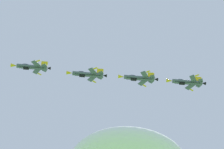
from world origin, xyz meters
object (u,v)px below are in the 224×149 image
Objects in this scene: fighter_jet_lead at (31,67)px; fighter_jet_left_wing at (87,74)px; fighter_jet_right_wing at (138,78)px; fighter_jet_left_outer at (186,82)px.

fighter_jet_lead is 1.00× the size of fighter_jet_left_wing.
fighter_jet_left_wing is 20.37m from fighter_jet_right_wing.
fighter_jet_lead is at bearing 85.67° from fighter_jet_left_wing.
fighter_jet_left_outer reaches higher than fighter_jet_left_wing.
fighter_jet_left_wing is 1.00× the size of fighter_jet_right_wing.
fighter_jet_right_wing is 1.00× the size of fighter_jet_left_outer.
fighter_jet_left_outer reaches higher than fighter_jet_right_wing.
fighter_jet_left_wing is at bearing -94.33° from fighter_jet_lead.
fighter_jet_left_outer is (61.37, -11.00, -3.71)m from fighter_jet_lead.
fighter_jet_lead reaches higher than fighter_jet_left_wing.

